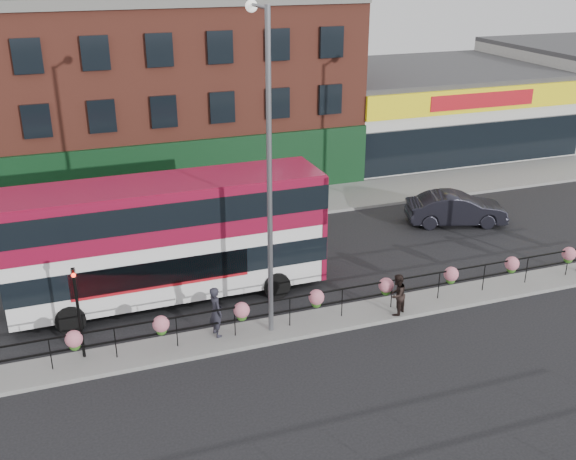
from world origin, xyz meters
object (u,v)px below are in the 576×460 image
object	(u,v)px
double_decker_bus	(169,228)
pedestrian_a	(216,311)
pedestrian_b	(397,295)
lamp_column_west	(266,149)
car	(456,209)

from	to	relation	value
double_decker_bus	pedestrian_a	size ratio (longest dim) A/B	6.44
double_decker_bus	pedestrian_b	distance (m)	8.72
pedestrian_a	lamp_column_west	xyz separation A→B (m)	(1.87, -0.03, 5.53)
pedestrian_a	car	bearing A→B (deg)	-75.36
car	lamp_column_west	distance (m)	14.59
car	pedestrian_a	bearing A→B (deg)	132.57
pedestrian_a	pedestrian_b	size ratio (longest dim) A/B	1.16
car	lamp_column_west	size ratio (longest dim) A/B	0.46
car	pedestrian_b	world-z (taller)	pedestrian_b
pedestrian_a	lamp_column_west	bearing A→B (deg)	-101.51
car	pedestrian_b	bearing A→B (deg)	152.79
double_decker_bus	car	world-z (taller)	double_decker_bus
pedestrian_b	lamp_column_west	bearing A→B (deg)	-44.48
double_decker_bus	car	distance (m)	14.93
pedestrian_a	pedestrian_b	world-z (taller)	pedestrian_a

